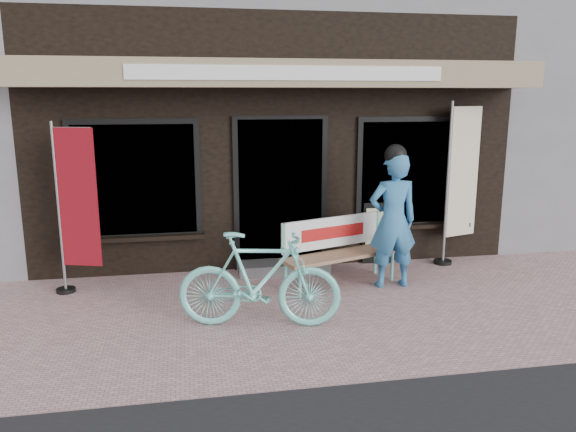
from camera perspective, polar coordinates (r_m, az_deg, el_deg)
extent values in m
plane|color=#C09394|center=(6.46, 2.25, -10.41)|extent=(70.00, 70.00, 0.00)
cube|color=black|center=(10.92, -3.46, 8.64)|extent=(7.00, 6.00, 3.60)
cube|color=gray|center=(7.58, -0.37, 14.23)|extent=(7.00, 0.80, 0.35)
cube|color=white|center=(7.18, 0.21, 14.34)|extent=(4.00, 0.02, 0.18)
cube|color=black|center=(8.03, -0.77, 2.30)|extent=(1.20, 0.06, 2.10)
cube|color=black|center=(8.02, -0.75, 2.29)|extent=(1.35, 0.04, 2.20)
cube|color=black|center=(7.91, -15.24, 3.55)|extent=(1.60, 0.06, 1.50)
cube|color=black|center=(8.55, 12.60, 4.32)|extent=(1.60, 0.06, 1.50)
cube|color=black|center=(7.90, -15.24, 3.54)|extent=(1.75, 0.04, 1.65)
cube|color=black|center=(8.54, 12.63, 4.31)|extent=(1.75, 0.04, 1.65)
cube|color=black|center=(8.01, -14.95, -2.18)|extent=(1.80, 0.18, 0.06)
cube|color=black|center=(8.64, 12.51, -1.00)|extent=(1.80, 0.18, 0.06)
cube|color=#59595B|center=(8.05, -0.47, -5.18)|extent=(1.30, 0.45, 0.15)
cylinder|color=#6FDACE|center=(6.99, 1.23, -6.93)|extent=(0.05, 0.05, 0.38)
cylinder|color=#6FDACE|center=(7.29, -0.25, -6.11)|extent=(0.05, 0.05, 0.38)
cylinder|color=#6FDACE|center=(7.80, 10.52, -5.08)|extent=(0.05, 0.05, 0.38)
cylinder|color=#6FDACE|center=(8.07, 8.86, -4.42)|extent=(0.05, 0.05, 0.38)
cube|color=#977053|center=(7.45, 5.36, -4.00)|extent=(1.69, 0.93, 0.05)
cylinder|color=#6FDACE|center=(7.15, -0.38, -2.73)|extent=(0.05, 0.05, 0.50)
cylinder|color=#6FDACE|center=(7.97, 9.07, -1.32)|extent=(0.05, 0.05, 0.50)
cube|color=white|center=(7.54, 4.53, -1.63)|extent=(1.48, 0.54, 0.41)
cube|color=#B21414|center=(7.52, 4.63, -1.67)|extent=(0.93, 0.33, 0.16)
cylinder|color=#6FDACE|center=(7.01, 0.16, -3.68)|extent=(0.17, 0.39, 0.04)
cylinder|color=#6FDACE|center=(7.86, 10.03, -2.08)|extent=(0.17, 0.39, 0.04)
imported|color=teal|center=(7.39, 10.60, -0.49)|extent=(0.65, 0.43, 1.77)
sphere|color=black|center=(7.26, 10.87, 6.08)|extent=(0.29, 0.29, 0.28)
imported|color=#6FDACE|center=(6.10, -2.92, -6.50)|extent=(1.83, 0.86, 1.06)
cylinder|color=gray|center=(7.55, -22.26, 0.63)|extent=(0.04, 0.04, 2.17)
cylinder|color=gray|center=(7.31, -21.19, 8.35)|extent=(0.48, 0.17, 0.02)
cube|color=maroon|center=(7.40, -20.54, 1.71)|extent=(0.48, 0.17, 1.73)
cylinder|color=black|center=(7.82, -21.62, -7.02)|extent=(0.30, 0.30, 0.05)
cylinder|color=gray|center=(8.50, 15.89, 3.08)|extent=(0.05, 0.05, 2.40)
cylinder|color=gray|center=(8.60, 17.69, 10.52)|extent=(0.53, 0.18, 0.03)
cube|color=beige|center=(8.68, 17.39, 4.26)|extent=(0.53, 0.19, 1.91)
cylinder|color=black|center=(8.76, 15.44, -4.51)|extent=(0.33, 0.33, 0.05)
cube|color=black|center=(8.49, 9.12, -1.70)|extent=(0.47, 0.13, 0.92)
cube|color=beige|center=(8.42, 9.22, -1.10)|extent=(0.39, 0.06, 0.56)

